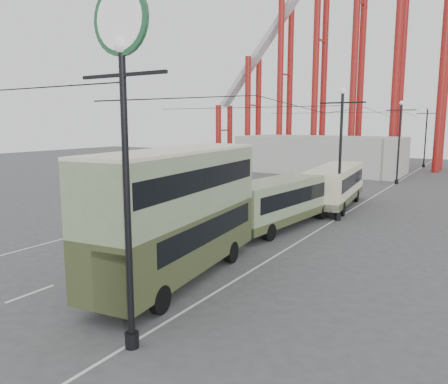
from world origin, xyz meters
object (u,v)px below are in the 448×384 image
Objects in this scene: lamp_post_near at (123,91)px; single_decker_green at (285,199)px; single_decker_cream at (336,184)px; pedestrian at (142,245)px; double_decker_bus at (178,207)px.

lamp_post_near is 0.92× the size of single_decker_green.
single_decker_cream is 19.70m from pedestrian.
pedestrian is at bearing -100.27° from single_decker_green.
single_decker_green is (-0.10, 11.83, -1.42)m from double_decker_bus.
single_decker_cream is at bearing 90.18° from single_decker_green.
double_decker_bus reaches higher than pedestrian.
pedestrian is (-3.90, -19.28, -1.09)m from single_decker_cream.
double_decker_bus is 4.15m from pedestrian.
lamp_post_near is at bearing -92.16° from single_decker_cream.
double_decker_bus is 1.00× the size of single_decker_cream.
double_decker_bus is at bearing 117.64° from pedestrian.
single_decker_cream reaches higher than pedestrian.
double_decker_bus is at bearing -83.85° from single_decker_green.
single_decker_green is (-2.57, 17.49, -6.02)m from lamp_post_near.
double_decker_bus reaches higher than single_decker_green.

